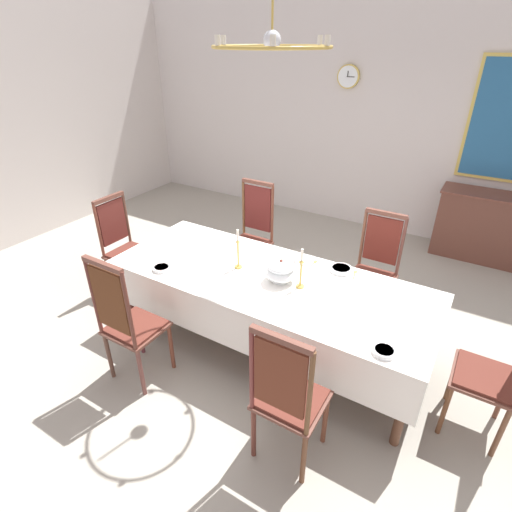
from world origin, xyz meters
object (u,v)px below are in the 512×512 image
Objects in this scene: candlestick_east at (301,272)px; bowl_far_right at (162,268)px; chair_head_west at (124,245)px; sideboard at (495,229)px; dining_table at (268,284)px; chair_south_a at (128,321)px; candlestick_west at (238,252)px; chair_north_b at (375,268)px; spoon_primary at (315,262)px; spoon_secondary at (355,273)px; soup_tureen at (281,271)px; chandelier at (272,45)px; chair_head_east at (500,369)px; bowl_far_left at (384,351)px; bowl_near_right at (341,269)px; mounted_clock at (348,77)px; chair_north_a at (252,233)px; bowl_near_left at (303,260)px; chair_south_b at (288,396)px.

candlestick_east is 1.27m from bowl_far_right.
sideboard is (3.53, 3.00, -0.14)m from chair_head_west.
dining_table is 3.44m from sideboard.
chair_south_a reaches higher than dining_table.
dining_table is 2.52× the size of chair_head_west.
chair_north_b is at bearing 43.48° from candlestick_west.
spoon_primary is 0.39m from spoon_secondary.
candlestick_west is at bearing -180.00° from dining_table.
candlestick_west is 0.71m from bowl_far_right.
soup_tureen is (1.97, -0.00, 0.28)m from chair_head_west.
chandelier reaches higher than spoon_secondary.
bowl_far_right is at bearing 98.24° from chair_head_east.
chair_south_a is at bearing -164.72° from bowl_far_left.
candlestick_west is 1.94× the size of bowl_near_right.
mounted_clock reaches higher than bowl_near_right.
sideboard is (1.04, 2.54, -0.32)m from spoon_secondary.
chair_head_west is 5.77× the size of bowl_near_right.
chair_north_a is 2.78m from chair_head_east.
chair_south_a is 3.19× the size of candlestick_west.
spoon_primary is at bearing -73.43° from mounted_clock.
spoon_secondary is (1.40, 1.42, 0.16)m from chair_south_a.
bowl_near_right is at bearing -68.68° from mounted_clock.
chair_south_a is at bearing -92.39° from mounted_clock.
bowl_near_left is at bearing 174.23° from spoon_secondary.
chair_head_east is at bearing 39.63° from chair_south_b.
mounted_clock is (1.27, 3.24, 1.56)m from chair_head_west.
chandelier reaches higher than candlestick_west.
candlestick_west reaches higher than dining_table.
candlestick_west is at bearing -142.60° from spoon_primary.
chair_north_a is (-0.76, 0.96, -0.08)m from dining_table.
chair_north_a is 6.84× the size of spoon_primary.
dining_table is at bearing 128.24° from chair_north_a.
chair_head_west is at bearing -168.22° from bowl_near_left.
candlestick_west is at bearing 90.00° from chair_head_east.
bowl_far_left is at bearing 121.95° from chair_head_east.
chair_head_east is 1.48× the size of chandelier.
chair_south_a is at bearing 48.65° from chair_head_west.
bowl_near_left reaches higher than spoon_secondary.
chair_south_a reaches higher than soup_tureen.
bowl_far_left and bowl_far_right have the same top height.
mounted_clock is (-2.26, 0.24, 1.69)m from sideboard.
chair_north_a reaches higher than candlestick_east.
chandelier is (-1.68, -3.00, 2.13)m from sideboard.
spoon_primary is (2.10, 0.44, 0.18)m from chair_head_west.
candlestick_east is (-0.38, 0.96, 0.31)m from chair_south_b.
chair_head_east reaches higher than spoon_secondary.
chair_north_a is 2.31m from chandelier.
sideboard is at bearing 62.58° from soup_tureen.
candlestick_east is at bearing 18.28° from bowl_far_right.
chair_head_west is at bearing 20.61° from chair_north_b.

